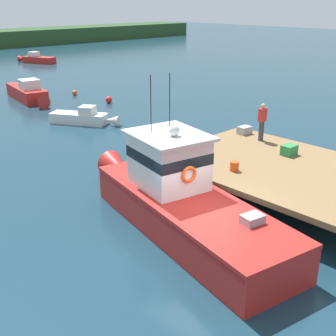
# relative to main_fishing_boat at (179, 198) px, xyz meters

# --- Properties ---
(ground_plane) EXTENTS (200.00, 200.00, 0.00)m
(ground_plane) POSITION_rel_main_fishing_boat_xyz_m (-0.31, -1.15, -1.01)
(ground_plane) COLOR #193847
(dock) EXTENTS (6.00, 9.00, 1.20)m
(dock) POSITION_rel_main_fishing_boat_xyz_m (4.49, -1.15, 0.07)
(dock) COLOR #4C3D2D
(dock) RESTS_ON ground
(main_fishing_boat) EXTENTS (4.09, 9.97, 4.80)m
(main_fishing_boat) POSITION_rel_main_fishing_boat_xyz_m (0.00, 0.00, 0.00)
(main_fishing_boat) COLOR red
(main_fishing_boat) RESTS_ON ground
(crate_stack_near_edge) EXTENTS (0.65, 0.50, 0.34)m
(crate_stack_near_edge) POSITION_rel_main_fishing_boat_xyz_m (6.78, 2.51, 0.36)
(crate_stack_near_edge) COLOR #9E9EA3
(crate_stack_near_edge) RESTS_ON dock
(crate_stack_mid_dock) EXTENTS (0.62, 0.47, 0.40)m
(crate_stack_mid_dock) POSITION_rel_main_fishing_boat_xyz_m (5.70, -0.46, 0.39)
(crate_stack_mid_dock) COLOR #2D8442
(crate_stack_mid_dock) RESTS_ON dock
(bait_bucket) EXTENTS (0.32, 0.32, 0.34)m
(bait_bucket) POSITION_rel_main_fishing_boat_xyz_m (2.78, -0.02, 0.36)
(bait_bucket) COLOR #E04C19
(bait_bucket) RESTS_ON dock
(deckhand_further_back) EXTENTS (0.36, 0.22, 1.63)m
(deckhand_further_back) POSITION_rel_main_fishing_boat_xyz_m (6.47, 1.41, 1.05)
(deckhand_further_back) COLOR #383842
(deckhand_further_back) RESTS_ON dock
(moored_boat_off_the_point) EXTENTS (2.83, 4.90, 1.25)m
(moored_boat_off_the_point) POSITION_rel_main_fishing_boat_xyz_m (15.94, 39.20, -0.58)
(moored_boat_off_the_point) COLOR red
(moored_boat_off_the_point) RESTS_ON ground
(moored_boat_far_right) EXTENTS (2.93, 4.04, 1.07)m
(moored_boat_far_right) POSITION_rel_main_fishing_boat_xyz_m (4.85, 12.84, -0.64)
(moored_boat_far_right) COLOR silver
(moored_boat_far_right) RESTS_ON ground
(moored_boat_near_channel) EXTENTS (2.41, 6.36, 1.59)m
(moored_boat_near_channel) POSITION_rel_main_fishing_boat_xyz_m (5.60, 21.09, -0.46)
(moored_boat_near_channel) COLOR red
(moored_boat_near_channel) RESTS_ON ground
(mooring_buoy_outer) EXTENTS (0.40, 0.40, 0.40)m
(mooring_buoy_outer) POSITION_rel_main_fishing_boat_xyz_m (8.99, 20.28, -0.81)
(mooring_buoy_outer) COLOR #EA5B19
(mooring_buoy_outer) RESTS_ON ground
(mooring_buoy_channel_marker) EXTENTS (0.47, 0.47, 0.47)m
(mooring_buoy_channel_marker) POSITION_rel_main_fishing_boat_xyz_m (9.27, 16.25, -0.77)
(mooring_buoy_channel_marker) COLOR red
(mooring_buoy_channel_marker) RESTS_ON ground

